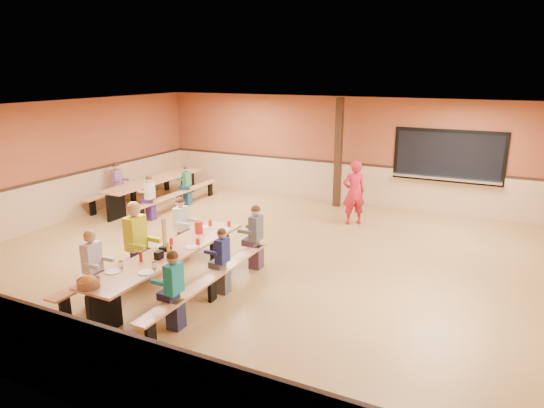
% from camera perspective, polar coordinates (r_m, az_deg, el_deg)
% --- Properties ---
extents(ground, '(12.00, 12.00, 0.00)m').
position_cam_1_polar(ground, '(9.86, 0.34, -6.58)').
color(ground, olive).
rests_on(ground, ground).
extents(room_envelope, '(12.04, 10.04, 3.02)m').
position_cam_1_polar(room_envelope, '(9.62, 0.34, -2.77)').
color(room_envelope, brown).
rests_on(room_envelope, ground).
extents(kitchen_pass_through, '(2.78, 0.28, 1.38)m').
position_cam_1_polar(kitchen_pass_through, '(13.44, 20.01, 5.07)').
color(kitchen_pass_through, black).
rests_on(kitchen_pass_through, ground).
extents(structural_post, '(0.18, 0.18, 3.00)m').
position_cam_1_polar(structural_post, '(13.48, 7.81, 5.94)').
color(structural_post, black).
rests_on(structural_post, ground).
extents(cafeteria_table_main, '(1.91, 3.70, 0.74)m').
position_cam_1_polar(cafeteria_table_main, '(8.51, -11.81, -6.79)').
color(cafeteria_table_main, '#BC784A').
rests_on(cafeteria_table_main, ground).
extents(cafeteria_table_second, '(1.91, 3.70, 0.74)m').
position_cam_1_polar(cafeteria_table_second, '(14.07, -13.60, 2.00)').
color(cafeteria_table_second, '#BC784A').
rests_on(cafeteria_table_second, ground).
extents(seated_child_white_left, '(0.39, 0.32, 1.25)m').
position_cam_1_polar(seated_child_white_left, '(8.37, -20.32, -7.11)').
color(seated_child_white_left, silver).
rests_on(seated_child_white_left, ground).
extents(seated_adult_yellow, '(0.49, 0.40, 1.46)m').
position_cam_1_polar(seated_adult_yellow, '(9.01, -15.69, -4.40)').
color(seated_adult_yellow, '#C9CF19').
rests_on(seated_adult_yellow, ground).
extents(seated_child_grey_left, '(0.38, 0.31, 1.24)m').
position_cam_1_polar(seated_child_grey_left, '(10.01, -10.63, -2.74)').
color(seated_child_grey_left, silver).
rests_on(seated_child_grey_left, ground).
extents(seated_child_teal_right, '(0.37, 0.30, 1.20)m').
position_cam_1_polar(seated_child_teal_right, '(7.31, -11.41, -9.98)').
color(seated_child_teal_right, teal).
rests_on(seated_child_teal_right, ground).
extents(seated_child_navy_right, '(0.34, 0.28, 1.15)m').
position_cam_1_polar(seated_child_navy_right, '(8.31, -5.84, -6.74)').
color(seated_child_navy_right, navy).
rests_on(seated_child_navy_right, ground).
extents(seated_child_char_right, '(0.38, 0.31, 1.24)m').
position_cam_1_polar(seated_child_char_right, '(9.27, -1.90, -3.97)').
color(seated_child_char_right, '#494D52').
rests_on(seated_child_char_right, ground).
extents(seated_child_purple_sec, '(0.38, 0.31, 1.23)m').
position_cam_1_polar(seated_child_purple_sec, '(14.17, -17.73, 2.15)').
color(seated_child_purple_sec, '#84507C').
rests_on(seated_child_purple_sec, ground).
extents(seated_child_green_sec, '(0.32, 0.27, 1.12)m').
position_cam_1_polar(seated_child_green_sec, '(13.86, -9.97, 2.13)').
color(seated_child_green_sec, '#2D7345').
rests_on(seated_child_green_sec, ground).
extents(seated_child_tan_sec, '(0.33, 0.27, 1.13)m').
position_cam_1_polar(seated_child_tan_sec, '(12.66, -14.14, 0.66)').
color(seated_child_tan_sec, beige).
rests_on(seated_child_tan_sec, ground).
extents(standing_woman, '(0.70, 0.66, 1.60)m').
position_cam_1_polar(standing_woman, '(12.06, 9.61, 1.34)').
color(standing_woman, red).
rests_on(standing_woman, ground).
extents(punch_pitcher, '(0.16, 0.16, 0.22)m').
position_cam_1_polar(punch_pitcher, '(9.21, -8.61, -2.75)').
color(punch_pitcher, red).
rests_on(punch_pitcher, cafeteria_table_main).
extents(chip_bowl, '(0.32, 0.32, 0.15)m').
position_cam_1_polar(chip_bowl, '(7.40, -20.79, -8.59)').
color(chip_bowl, orange).
rests_on(chip_bowl, cafeteria_table_main).
extents(napkin_dispenser, '(0.10, 0.14, 0.13)m').
position_cam_1_polar(napkin_dispenser, '(8.12, -13.17, -5.87)').
color(napkin_dispenser, black).
rests_on(napkin_dispenser, cafeteria_table_main).
extents(condiment_mustard, '(0.06, 0.06, 0.17)m').
position_cam_1_polar(condiment_mustard, '(8.37, -12.12, -5.01)').
color(condiment_mustard, yellow).
rests_on(condiment_mustard, cafeteria_table_main).
extents(condiment_ketchup, '(0.06, 0.06, 0.17)m').
position_cam_1_polar(condiment_ketchup, '(8.09, -15.18, -5.95)').
color(condiment_ketchup, '#B2140F').
rests_on(condiment_ketchup, cafeteria_table_main).
extents(table_paddle, '(0.16, 0.16, 0.56)m').
position_cam_1_polar(table_paddle, '(8.46, -12.48, -4.42)').
color(table_paddle, black).
rests_on(table_paddle, cafeteria_table_main).
extents(place_settings, '(0.65, 3.30, 0.11)m').
position_cam_1_polar(place_settings, '(8.42, -11.91, -5.09)').
color(place_settings, beige).
rests_on(place_settings, cafeteria_table_main).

